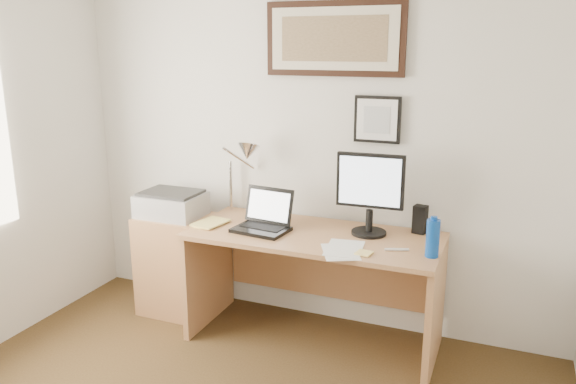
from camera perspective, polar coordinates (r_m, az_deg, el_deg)
The scene contains 17 objects.
wall_back at distance 3.84m, azimuth 2.46°, elevation 4.77°, with size 3.50×0.02×2.50m, color silver.
side_cabinet at distance 4.20m, azimuth -11.17°, elevation -7.17°, with size 0.50×0.40×0.73m, color #A57045.
water_bottle at distance 3.26m, azimuth 14.49°, elevation -4.59°, with size 0.08×0.08×0.22m, color #0C41A1.
bottle_cap at distance 3.23m, azimuth 14.62°, elevation -2.60°, with size 0.04×0.04×0.02m, color #0C41A1.
speaker at distance 3.66m, azimuth 13.27°, elevation -2.73°, with size 0.08×0.07×0.18m, color black.
paper_sheet_a at distance 3.28m, azimuth 5.35°, elevation -6.06°, with size 0.20×0.28×0.00m, color white.
paper_sheet_b at distance 3.33m, azimuth 5.74°, elevation -5.70°, with size 0.21×0.30×0.00m, color white.
sticky_pad at distance 3.26m, azimuth 7.73°, elevation -6.16°, with size 0.09×0.09×0.01m, color #FFDF78.
marker_pen at distance 3.34m, azimuth 10.99°, elevation -5.76°, with size 0.02×0.02×0.14m, color white.
book at distance 3.84m, azimuth -8.83°, elevation -2.93°, with size 0.17×0.23×0.02m, color #EBD56E.
desk at distance 3.73m, azimuth 3.05°, elevation -7.27°, with size 1.60×0.70×0.75m.
laptop at distance 3.64m, azimuth -2.46°, elevation -2.94°, with size 0.37×0.33×0.26m.
lcd_monitor at distance 3.51m, azimuth 8.33°, elevation 0.19°, with size 0.42×0.22×0.52m.
printer at distance 4.07m, azimuth -11.75°, elevation -1.18°, with size 0.44×0.34×0.18m.
desk_lamp at distance 3.84m, azimuth -4.27°, elevation 3.79°, with size 0.29×0.27×0.53m.
picture_large at distance 3.71m, azimuth 4.69°, elevation 15.25°, with size 0.92×0.04×0.47m.
picture_small at distance 3.66m, azimuth 9.06°, elevation 7.28°, with size 0.30×0.03×0.30m.
Camera 1 is at (1.26, -1.57, 1.91)m, focal length 35.00 mm.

